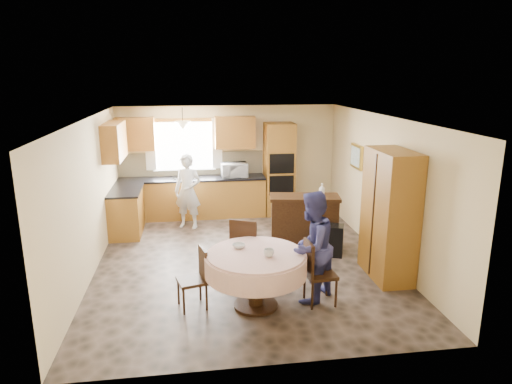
{
  "coord_description": "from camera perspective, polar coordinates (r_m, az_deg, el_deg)",
  "views": [
    {
      "loc": [
        -0.85,
        -7.43,
        3.2
      ],
      "look_at": [
        0.27,
        0.3,
        1.16
      ],
      "focal_mm": 32.0,
      "sensor_mm": 36.0,
      "label": 1
    }
  ],
  "objects": [
    {
      "name": "wall_cab_left",
      "position": [
        10.41,
        -14.89,
        7.01
      ],
      "size": [
        0.85,
        0.33,
        0.72
      ],
      "primitive_type": "cube",
      "color": "#C37B30",
      "rests_on": "wall_back"
    },
    {
      "name": "microwave",
      "position": [
        10.34,
        -2.74,
        2.76
      ],
      "size": [
        0.6,
        0.42,
        0.32
      ],
      "primitive_type": "imported",
      "rotation": [
        0.0,
        0.0,
        0.05
      ],
      "color": "silver",
      "rests_on": "counter_back"
    },
    {
      "name": "wall_cab_side",
      "position": [
        9.44,
        -17.3,
        6.1
      ],
      "size": [
        0.33,
        1.2,
        0.72
      ],
      "primitive_type": "cube",
      "color": "#C37B30",
      "rests_on": "wall_left"
    },
    {
      "name": "curtain_left",
      "position": [
        10.51,
        -13.11,
        5.75
      ],
      "size": [
        0.22,
        0.02,
        1.15
      ],
      "primitive_type": "cube",
      "color": "white",
      "rests_on": "wall_back"
    },
    {
      "name": "window",
      "position": [
        10.53,
        -8.99,
        5.69
      ],
      "size": [
        1.4,
        0.03,
        1.1
      ],
      "primitive_type": "cube",
      "color": "white",
      "rests_on": "wall_back"
    },
    {
      "name": "chair_right",
      "position": [
        6.57,
        7.44,
        -9.56
      ],
      "size": [
        0.43,
        0.43,
        0.94
      ],
      "rotation": [
        0.0,
        0.0,
        1.64
      ],
      "color": "#39210F",
      "rests_on": "floor"
    },
    {
      "name": "wall_right",
      "position": [
        8.38,
        15.6,
        0.6
      ],
      "size": [
        0.02,
        6.0,
        2.5
      ],
      "primitive_type": "cube",
      "color": "beige",
      "rests_on": "floor"
    },
    {
      "name": "pendant",
      "position": [
        9.99,
        -9.13,
        8.22
      ],
      "size": [
        0.36,
        0.36,
        0.18
      ],
      "primitive_type": "cone",
      "rotation": [
        3.14,
        0.0,
        0.0
      ],
      "color": "beige",
      "rests_on": "ceiling"
    },
    {
      "name": "wall_left",
      "position": [
        7.86,
        -20.08,
        -0.67
      ],
      "size": [
        0.02,
        6.0,
        2.5
      ],
      "primitive_type": "cube",
      "color": "beige",
      "rests_on": "floor"
    },
    {
      "name": "space_heater",
      "position": [
        8.38,
        9.42,
        -5.95
      ],
      "size": [
        0.49,
        0.42,
        0.57
      ],
      "primitive_type": "cube",
      "rotation": [
        0.0,
        0.0,
        -0.38
      ],
      "color": "black",
      "rests_on": "floor"
    },
    {
      "name": "oven_upper",
      "position": [
        10.19,
        3.25,
        3.55
      ],
      "size": [
        0.56,
        0.01,
        0.45
      ],
      "primitive_type": "cube",
      "color": "black",
      "rests_on": "oven_tower"
    },
    {
      "name": "wall_front",
      "position": [
        4.91,
        2.42,
        -8.79
      ],
      "size": [
        5.0,
        0.02,
        2.5
      ],
      "primitive_type": "cube",
      "color": "beige",
      "rests_on": "floor"
    },
    {
      "name": "bottle_sideboard",
      "position": [
        8.61,
        8.23,
        0.13
      ],
      "size": [
        0.12,
        0.12,
        0.29
      ],
      "primitive_type": "imported",
      "rotation": [
        0.0,
        0.0,
        0.12
      ],
      "color": "silver",
      "rests_on": "sideboard"
    },
    {
      "name": "wall_back",
      "position": [
        10.64,
        -3.51,
        4.02
      ],
      "size": [
        5.0,
        0.02,
        2.5
      ],
      "primitive_type": "cube",
      "color": "beige",
      "rests_on": "floor"
    },
    {
      "name": "wall_cab_right",
      "position": [
        10.39,
        -2.66,
        7.46
      ],
      "size": [
        0.9,
        0.33,
        0.72
      ],
      "primitive_type": "cube",
      "color": "#C37B30",
      "rests_on": "wall_back"
    },
    {
      "name": "person_dining",
      "position": [
        6.57,
        6.94,
        -6.83
      ],
      "size": [
        0.99,
        0.99,
        1.62
      ],
      "primitive_type": "imported",
      "rotation": [
        0.0,
        0.0,
        3.92
      ],
      "color": "navy",
      "rests_on": "floor"
    },
    {
      "name": "floor",
      "position": [
        8.13,
        -1.59,
        -8.57
      ],
      "size": [
        5.0,
        6.0,
        0.01
      ],
      "primitive_type": "cube",
      "color": "brown",
      "rests_on": "ground"
    },
    {
      "name": "cupboard",
      "position": [
        7.5,
        16.34,
        -2.79
      ],
      "size": [
        0.54,
        1.08,
        2.07
      ],
      "primitive_type": "cube",
      "color": "#AD762E",
      "rests_on": "floor"
    },
    {
      "name": "dining_table",
      "position": [
        6.39,
        -0.03,
        -9.12
      ],
      "size": [
        1.41,
        1.41,
        0.81
      ],
      "color": "#39210F",
      "rests_on": "floor"
    },
    {
      "name": "person_sink",
      "position": [
        9.7,
        -8.52,
        0.08
      ],
      "size": [
        0.68,
        0.57,
        1.58
      ],
      "primitive_type": "imported",
      "rotation": [
        0.0,
        0.0,
        -0.38
      ],
      "color": "silver",
      "rests_on": "floor"
    },
    {
      "name": "bowl_table",
      "position": [
        6.49,
        -2.16,
        -6.76
      ],
      "size": [
        0.19,
        0.19,
        0.06
      ],
      "primitive_type": "imported",
      "rotation": [
        0.0,
        0.0,
        -0.04
      ],
      "color": "#B2B2B2",
      "rests_on": "dining_table"
    },
    {
      "name": "cup_table",
      "position": [
        6.18,
        1.62,
        -7.62
      ],
      "size": [
        0.16,
        0.16,
        0.11
      ],
      "primitive_type": "imported",
      "rotation": [
        0.0,
        0.0,
        0.13
      ],
      "color": "#B2B2B2",
      "rests_on": "dining_table"
    },
    {
      "name": "chair_left",
      "position": [
        6.51,
        -7.44,
        -10.25
      ],
      "size": [
        0.46,
        0.46,
        0.86
      ],
      "rotation": [
        0.0,
        0.0,
        -1.32
      ],
      "color": "#39210F",
      "rests_on": "floor"
    },
    {
      "name": "curtain_right",
      "position": [
        10.49,
        -4.88,
        6.06
      ],
      "size": [
        0.22,
        0.02,
        1.15
      ],
      "primitive_type": "cube",
      "color": "white",
      "rests_on": "wall_back"
    },
    {
      "name": "ceiling",
      "position": [
        7.51,
        -1.72,
        9.26
      ],
      "size": [
        5.0,
        6.0,
        0.01
      ],
      "primitive_type": "cube",
      "color": "white",
      "rests_on": "wall_back"
    },
    {
      "name": "framed_picture",
      "position": [
        9.47,
        12.45,
        4.36
      ],
      "size": [
        0.06,
        0.59,
        0.49
      ],
      "color": "gold",
      "rests_on": "wall_right"
    },
    {
      "name": "backsplash",
      "position": [
        10.61,
        -8.09,
        3.49
      ],
      "size": [
        3.3,
        0.02,
        0.55
      ],
      "primitive_type": "cube",
      "color": "beige",
      "rests_on": "wall_back"
    },
    {
      "name": "oven_tower",
      "position": [
        10.53,
        2.9,
        2.87
      ],
      "size": [
        0.66,
        0.62,
        2.12
      ],
      "primitive_type": "cube",
      "color": "#AD762E",
      "rests_on": "floor"
    },
    {
      "name": "sideboard",
      "position": [
        8.7,
        6.02,
        -3.82
      ],
      "size": [
        1.36,
        0.73,
        0.93
      ],
      "primitive_type": "cube",
      "rotation": [
        0.0,
        0.0,
        -0.16
      ],
      "color": "#39210F",
      "rests_on": "floor"
    },
    {
      "name": "oven_lower",
      "position": [
        10.3,
        3.21,
        0.82
      ],
      "size": [
        0.56,
        0.01,
        0.45
      ],
      "primitive_type": "cube",
      "color": "black",
      "rests_on": "oven_tower"
    },
    {
      "name": "counter_back",
      "position": [
        10.39,
        -8.02,
        1.67
      ],
      "size": [
        3.3,
        0.64,
        0.04
      ],
      "primitive_type": "cube",
      "color": "black",
      "rests_on": "base_cab_back"
    },
    {
      "name": "chair_back",
      "position": [
        7.18,
        -1.33,
        -6.81
      ],
      "size": [
        0.6,
        0.6,
        1.04
      ],
      "rotation": [
        0.0,
        0.0,
        2.71
      ],
      "color": "#39210F",
      "rests_on": "floor"
    },
    {
      "name": "base_cab_back",
      "position": [
        10.5,
        -7.94,
        -0.78
      ],
      "size": [
        3.3,
        0.6,
        0.88
      ],
      "primitive_type": "cube",
      "color": "#AD762E",
      "rests_on": "floor"
    },
    {
      "name": "bowl_sideboard",
      "position": [
        8.51,
        4.69,
        -0.77
      ],
      "size": [
        0.25,
        0.25,
        0.05
      ],
      "primitive_type": "imported",
      "rotation": [
        0.0,
        0.0,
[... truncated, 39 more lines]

